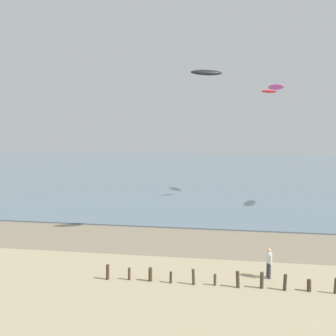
# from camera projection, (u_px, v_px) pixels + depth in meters

# --- Properties ---
(wet_sand_strip) EXTENTS (120.00, 6.90, 0.01)m
(wet_sand_strip) POSITION_uv_depth(u_px,v_px,m) (159.00, 240.00, 30.04)
(wet_sand_strip) COLOR gray
(wet_sand_strip) RESTS_ON ground
(sea) EXTENTS (160.00, 70.00, 0.10)m
(sea) POSITION_uv_depth(u_px,v_px,m) (200.00, 172.00, 67.74)
(sea) COLOR slate
(sea) RESTS_ON ground
(groyne_mid) EXTENTS (13.39, 0.35, 0.89)m
(groyne_mid) POSITION_uv_depth(u_px,v_px,m) (230.00, 280.00, 21.74)
(groyne_mid) COLOR #473325
(groyne_mid) RESTS_ON ground
(person_nearest_camera) EXTENTS (0.32, 0.55, 1.71)m
(person_nearest_camera) POSITION_uv_depth(u_px,v_px,m) (269.00, 262.00, 22.86)
(person_nearest_camera) COLOR #383842
(person_nearest_camera) RESTS_ON ground
(kite_aloft_0) EXTENTS (1.96, 1.65, 0.45)m
(kite_aloft_0) POSITION_uv_depth(u_px,v_px,m) (269.00, 91.00, 42.64)
(kite_aloft_0) COLOR red
(kite_aloft_1) EXTENTS (2.50, 1.70, 0.58)m
(kite_aloft_1) POSITION_uv_depth(u_px,v_px,m) (207.00, 73.00, 29.22)
(kite_aloft_1) COLOR black
(kite_aloft_2) EXTENTS (2.24, 3.07, 0.83)m
(kite_aloft_2) POSITION_uv_depth(u_px,v_px,m) (276.00, 87.00, 46.25)
(kite_aloft_2) COLOR #E54C99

